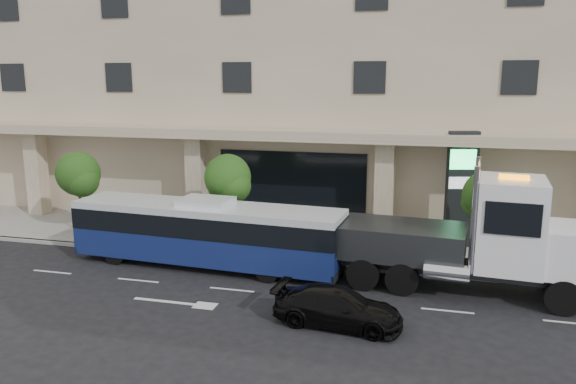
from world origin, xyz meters
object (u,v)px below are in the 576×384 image
Objects in this scene: tow_truck at (481,240)px; signage_pylon at (461,189)px; black_sedan at (338,307)px; city_bus at (207,232)px.

signage_pylon is at bearing 100.31° from tow_truck.
signage_pylon is at bearing -17.44° from black_sedan.
signage_pylon reaches higher than city_bus.
tow_truck reaches higher than city_bus.
city_bus is 7.87m from black_sedan.
tow_truck reaches higher than black_sedan.
signage_pylon is (10.58, 5.27, 1.40)m from city_bus.
tow_truck is 5.65m from signage_pylon.
signage_pylon is (4.15, 9.70, 2.31)m from black_sedan.
city_bus is 1.08× the size of tow_truck.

